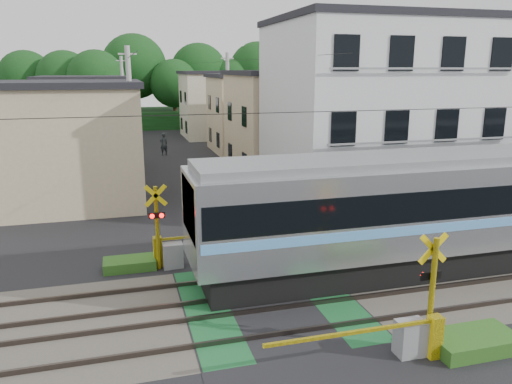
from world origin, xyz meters
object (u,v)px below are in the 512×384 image
object	(u,v)px
crossing_signal_near	(415,329)
crossing_signal_far	(170,248)
commuter_train	(466,206)
apartment_block	(377,114)
pedestrian	(164,144)

from	to	relation	value
crossing_signal_near	crossing_signal_far	xyz separation A→B (m)	(-5.17, 7.31, 0.00)
commuter_train	crossing_signal_far	distance (m)	10.62
commuter_train	apartment_block	bearing A→B (deg)	84.10
crossing_signal_near	apartment_block	world-z (taller)	apartment_block
crossing_signal_far	commuter_train	bearing A→B (deg)	-13.49
crossing_signal_far	pedestrian	distance (m)	24.15
pedestrian	commuter_train	bearing A→B (deg)	84.90
commuter_train	crossing_signal_near	size ratio (longest dim) A/B	4.17
crossing_signal_far	crossing_signal_near	bearing A→B (deg)	-54.71
crossing_signal_near	pedestrian	bearing A→B (deg)	95.71
crossing_signal_far	apartment_block	distance (m)	13.14
commuter_train	crossing_signal_far	xyz separation A→B (m)	(-10.23, 2.45, -1.46)
commuter_train	crossing_signal_far	world-z (taller)	commuter_train
apartment_block	pedestrian	distance (m)	20.69
commuter_train	crossing_signal_far	size ratio (longest dim) A/B	4.17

